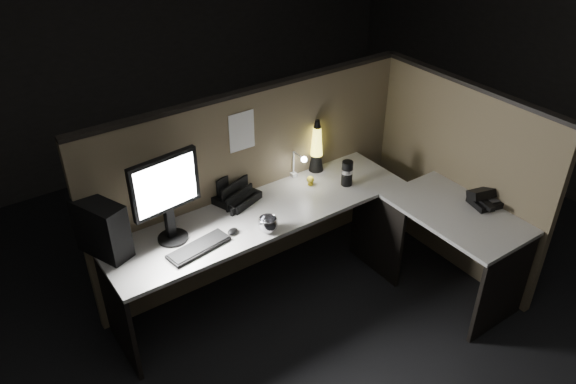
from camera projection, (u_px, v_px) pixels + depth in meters
floor at (327, 327)px, 4.06m from camera, size 6.00×6.00×0.00m
room_shell at (337, 124)px, 3.19m from camera, size 6.00×6.00×6.00m
partition_back at (255, 184)px, 4.30m from camera, size 2.66×0.06×1.50m
partition_right at (456, 178)px, 4.37m from camera, size 0.06×1.66×1.50m
desk at (328, 237)px, 4.01m from camera, size 2.60×1.60×0.73m
pc_tower at (102, 228)px, 3.53m from camera, size 0.29×0.39×0.38m
monitor at (166, 191)px, 3.56m from camera, size 0.48×0.20×0.61m
keyboard at (199, 248)px, 3.65m from camera, size 0.45×0.21×0.02m
mouse at (233, 231)px, 3.79m from camera, size 0.10×0.09×0.03m
clip_lamp at (299, 164)px, 4.31m from camera, size 0.05×0.18×0.24m
organizer at (236, 195)px, 4.12m from camera, size 0.35×0.33×0.22m
lava_lamp at (317, 150)px, 4.42m from camera, size 0.12×0.12×0.44m
travel_mug at (347, 173)px, 4.28m from camera, size 0.09×0.09×0.20m
steel_mug at (268, 225)px, 3.79m from camera, size 0.14×0.14×0.11m
figurine at (310, 179)px, 4.30m from camera, size 0.06×0.06×0.06m
pinned_paper at (242, 131)px, 3.96m from camera, size 0.20×0.00×0.29m
desk_phone at (485, 198)px, 4.08m from camera, size 0.25×0.25×0.13m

